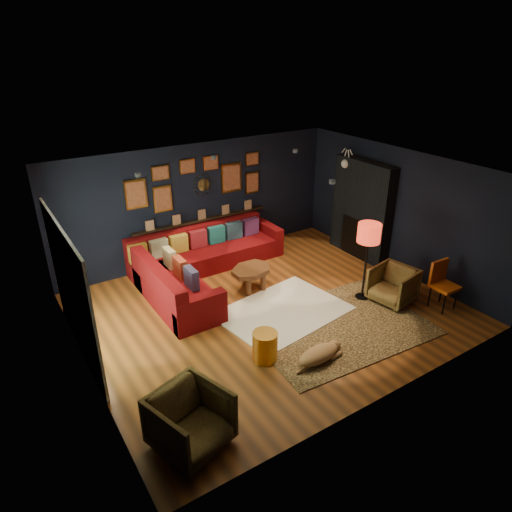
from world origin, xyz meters
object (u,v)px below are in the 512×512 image
pouf (171,286)px  sectional (196,266)px  gold_stool (265,346)px  armchair_left (190,418)px  orange_chair (442,281)px  coffee_table (251,272)px  floor_lamp (369,237)px  dog (319,352)px  armchair_right (393,284)px

pouf → sectional: bearing=24.2°
sectional → gold_stool: bearing=-94.9°
armchair_left → orange_chair: 5.32m
coffee_table → floor_lamp: size_ratio=0.69×
armchair_left → floor_lamp: (4.31, 1.44, 0.87)m
orange_chair → dog: (-2.95, -0.06, -0.36)m
orange_chair → floor_lamp: bearing=136.6°
sectional → armchair_right: 3.94m
sectional → orange_chair: orange_chair is taller
pouf → orange_chair: bearing=-37.4°
floor_lamp → dog: floor_lamp is taller
armchair_left → orange_chair: orange_chair is taller
armchair_left → floor_lamp: 4.63m
gold_stool → dog: bearing=-36.7°
armchair_left → orange_chair: bearing=-12.6°
pouf → coffee_table: bearing=-25.4°
coffee_table → floor_lamp: (1.63, -1.43, 0.90)m
sectional → orange_chair: bearing=-45.3°
coffee_table → orange_chair: bearing=-42.6°
armchair_left → armchair_right: armchair_left is taller
pouf → floor_lamp: (3.06, -2.11, 1.10)m
sectional → floor_lamp: (2.38, -2.42, 0.97)m
coffee_table → armchair_left: 3.93m
pouf → armchair_right: size_ratio=0.66×
armchair_right → gold_stool: 3.02m
coffee_table → floor_lamp: 2.35m
floor_lamp → dog: (-1.96, -1.04, -1.11)m
gold_stool → dog: 0.83m
floor_lamp → orange_chair: bearing=-44.8°
gold_stool → armchair_right: bearing=3.0°
coffee_table → armchair_right: bearing=-41.9°
sectional → orange_chair: size_ratio=3.72×
gold_stool → dog: (0.67, -0.50, -0.06)m
armchair_left → gold_stool: bearing=10.6°
coffee_table → gold_stool: bearing=-116.8°
armchair_right → gold_stool: size_ratio=1.54×
coffee_table → orange_chair: 3.57m
armchair_right → floor_lamp: size_ratio=0.49×
armchair_left → gold_stool: armchair_left is taller
coffee_table → armchair_right: armchair_right is taller
gold_stool → floor_lamp: (2.63, 0.54, 1.05)m
coffee_table → dog: 2.50m
dog → armchair_right: bearing=10.7°
sectional → dog: (0.41, -3.46, -0.14)m
gold_stool → floor_lamp: bearing=11.6°
armchair_left → dog: 2.40m
armchair_right → sectional: bearing=-145.9°
coffee_table → orange_chair: size_ratio=1.16×
coffee_table → armchair_left: size_ratio=1.24×
pouf → dog: size_ratio=0.48×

